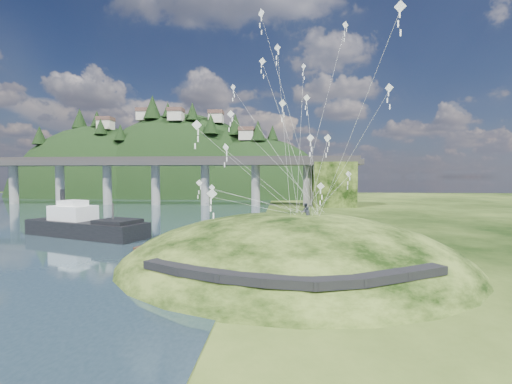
{
  "coord_description": "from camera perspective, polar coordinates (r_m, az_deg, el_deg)",
  "views": [
    {
      "loc": [
        6.97,
        -32.78,
        8.72
      ],
      "look_at": [
        4.0,
        6.0,
        7.0
      ],
      "focal_mm": 24.0,
      "sensor_mm": 36.0,
      "label": 1
    }
  ],
  "objects": [
    {
      "name": "wooden_dock",
      "position": [
        38.92,
        -11.13,
        -9.81
      ],
      "size": [
        13.7,
        6.39,
        0.98
      ],
      "color": "#371F16",
      "rests_on": "ground"
    },
    {
      "name": "far_ridge",
      "position": [
        163.78,
        -13.64,
        -3.2
      ],
      "size": [
        153.0,
        70.0,
        94.5
      ],
      "color": "black",
      "rests_on": "ground"
    },
    {
      "name": "footpath",
      "position": [
        23.97,
        5.53,
        -13.55
      ],
      "size": [
        22.29,
        5.84,
        0.83
      ],
      "color": "black",
      "rests_on": "ground"
    },
    {
      "name": "kite_swarm",
      "position": [
        36.61,
        3.96,
        13.28
      ],
      "size": [
        18.8,
        17.87,
        21.22
      ],
      "color": "white",
      "rests_on": "ground"
    },
    {
      "name": "ground",
      "position": [
        34.63,
        -7.55,
        -12.08
      ],
      "size": [
        320.0,
        320.0,
        0.0
      ],
      "primitive_type": "plane",
      "color": "black",
      "rests_on": "ground"
    },
    {
      "name": "bridge",
      "position": [
        108.14,
        -13.64,
        2.98
      ],
      "size": [
        160.0,
        11.0,
        15.0
      ],
      "color": "#2D2B2B",
      "rests_on": "ground"
    },
    {
      "name": "work_barge",
      "position": [
        56.13,
        -26.7,
        -4.91
      ],
      "size": [
        20.22,
        11.61,
        6.85
      ],
      "color": "black",
      "rests_on": "ground"
    },
    {
      "name": "grass_hill",
      "position": [
        36.26,
        6.0,
        -13.85
      ],
      "size": [
        36.0,
        32.0,
        13.0
      ],
      "color": "black",
      "rests_on": "ground"
    },
    {
      "name": "kite_flyers",
      "position": [
        36.85,
        8.29,
        -1.97
      ],
      "size": [
        0.95,
        4.17,
        1.94
      ],
      "color": "#262A33",
      "rests_on": "ground"
    }
  ]
}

